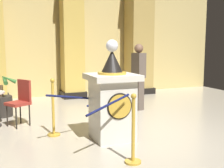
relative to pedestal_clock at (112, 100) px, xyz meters
name	(u,v)px	position (x,y,z in m)	size (l,w,h in m)	color
ground_plane	(128,135)	(0.36, 0.11, -0.70)	(11.16, 11.16, 0.00)	#B2A893
back_wall	(69,37)	(0.36, 4.85, 1.24)	(11.16, 0.16, 3.88)	tan
pedestal_clock	(112,100)	(0.00, 0.00, 0.00)	(0.84, 0.84, 1.78)	silver
stanchion_near	(53,116)	(-0.95, 0.58, -0.32)	(0.24, 0.24, 1.08)	gold
stanchion_far	(133,139)	(-0.11, -1.10, -0.35)	(0.24, 0.24, 1.01)	gold
velvet_rope	(88,101)	(-0.53, -0.26, 0.08)	(1.28, 1.29, 0.22)	#141947
column_right	(139,40)	(2.73, 4.36, 1.15)	(0.95, 0.95, 3.73)	black
column_centre_rear	(72,40)	(0.36, 4.36, 1.15)	(0.78, 0.78, 3.73)	black
potted_palm_left	(2,102)	(-1.82, 2.50, -0.37)	(0.69, 0.68, 1.03)	#2D2823
bystander_guest	(138,75)	(1.51, 1.94, 0.21)	(0.27, 0.39, 1.71)	brown
cafe_chair_red	(21,99)	(-1.45, 1.52, -0.13)	(0.55, 0.55, 0.96)	black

